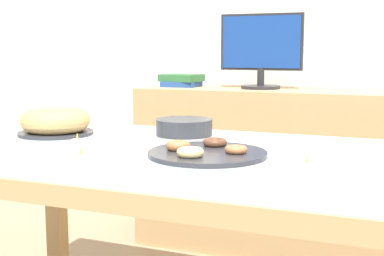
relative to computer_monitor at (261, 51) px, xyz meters
The scene contains 11 objects.
wall_back 0.42m from the computer_monitor, 66.77° to the left, with size 8.00×0.10×2.60m, color white.
dining_table 1.18m from the computer_monitor, 83.32° to the right, with size 1.86×0.87×0.72m.
sideboard 0.62m from the computer_monitor, ahead, with size 1.50×0.44×0.84m.
computer_monitor is the anchor object (origin of this frame).
book_stack 0.47m from the computer_monitor, behind, with size 0.22×0.19×0.07m.
cake_chocolate_round 1.18m from the computer_monitor, 116.30° to the right, with size 0.28×0.28×0.09m.
pastry_platter 1.25m from the computer_monitor, 82.66° to the right, with size 0.35×0.35×0.04m.
plate_stack 0.91m from the computer_monitor, 93.92° to the right, with size 0.21×0.21×0.06m.
tealight_right_edge 1.43m from the computer_monitor, 96.61° to the right, with size 0.04×0.04×0.04m.
tealight_near_cakes 1.25m from the computer_monitor, 105.19° to the right, with size 0.04×0.04×0.04m.
tealight_centre 1.37m from the computer_monitor, 69.80° to the right, with size 0.04×0.04×0.04m.
Camera 1 is at (0.57, -1.55, 1.03)m, focal length 50.00 mm.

